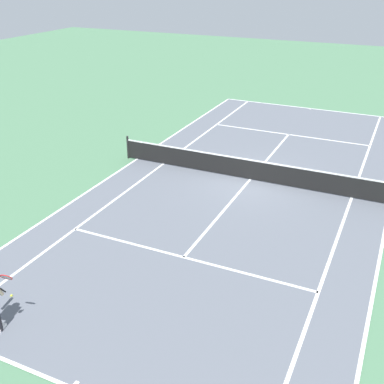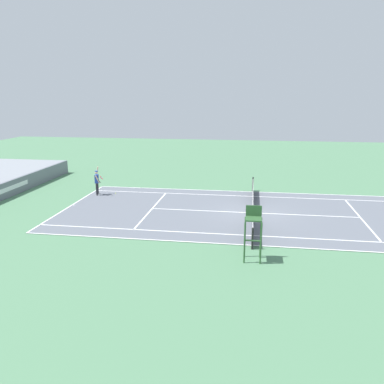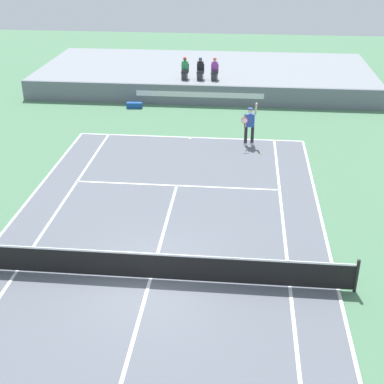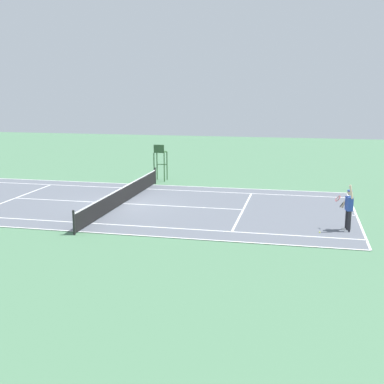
% 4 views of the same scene
% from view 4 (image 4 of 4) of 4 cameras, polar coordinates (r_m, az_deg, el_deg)
% --- Properties ---
extents(ground_plane, '(80.00, 80.00, 0.00)m').
position_cam_4_polar(ground_plane, '(26.94, -7.80, -1.36)').
color(ground_plane, '#4C7A56').
extents(court, '(11.08, 23.88, 0.03)m').
position_cam_4_polar(court, '(26.94, -7.80, -1.34)').
color(court, slate).
rests_on(court, ground).
extents(net, '(11.98, 0.10, 1.07)m').
position_cam_4_polar(net, '(26.83, -7.83, -0.28)').
color(net, black).
rests_on(net, ground).
extents(tennis_player, '(0.74, 0.75, 2.08)m').
position_cam_4_polar(tennis_player, '(22.41, 17.37, -1.83)').
color(tennis_player, '#232328').
rests_on(tennis_player, ground).
extents(tennis_ball, '(0.07, 0.07, 0.07)m').
position_cam_4_polar(tennis_ball, '(22.01, 14.32, -4.48)').
color(tennis_ball, '#D1E533').
rests_on(tennis_ball, ground).
extents(umpire_chair, '(0.77, 0.77, 2.44)m').
position_cam_4_polar(umpire_chair, '(33.36, -3.64, 3.93)').
color(umpire_chair, '#2D562D').
rests_on(umpire_chair, ground).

